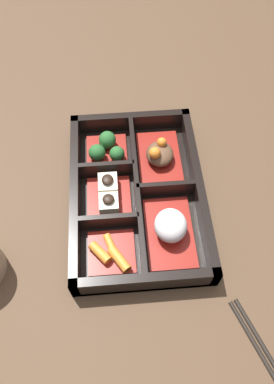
% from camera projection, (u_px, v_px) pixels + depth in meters
% --- Properties ---
extents(ground_plane, '(3.00, 3.00, 0.00)m').
position_uv_depth(ground_plane, '(137.00, 199.00, 0.66)').
color(ground_plane, '#4C3523').
extents(bento_base, '(0.33, 0.22, 0.01)m').
position_uv_depth(bento_base, '(137.00, 198.00, 0.66)').
color(bento_base, black).
rests_on(bento_base, ground_plane).
extents(bento_rim, '(0.33, 0.22, 0.05)m').
position_uv_depth(bento_rim, '(136.00, 193.00, 0.64)').
color(bento_rim, black).
rests_on(bento_rim, ground_plane).
extents(bowl_stew, '(0.13, 0.08, 0.05)m').
position_uv_depth(bowl_stew, '(159.00, 155.00, 0.68)').
color(bowl_stew, maroon).
rests_on(bowl_stew, bento_base).
extents(bowl_rice, '(0.13, 0.08, 0.05)m').
position_uv_depth(bowl_rice, '(170.00, 227.00, 0.60)').
color(bowl_rice, maroon).
rests_on(bowl_rice, bento_base).
extents(bowl_greens, '(0.08, 0.07, 0.04)m').
position_uv_depth(bowl_greens, '(106.00, 148.00, 0.69)').
color(bowl_greens, maroon).
rests_on(bowl_greens, bento_base).
extents(bowl_tofu, '(0.08, 0.07, 0.04)m').
position_uv_depth(bowl_tofu, '(109.00, 195.00, 0.64)').
color(bowl_tofu, maroon).
rests_on(bowl_tofu, bento_base).
extents(bowl_carrots, '(0.08, 0.07, 0.02)m').
position_uv_depth(bowl_carrots, '(111.00, 253.00, 0.59)').
color(bowl_carrots, maroon).
rests_on(bowl_carrots, bento_base).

